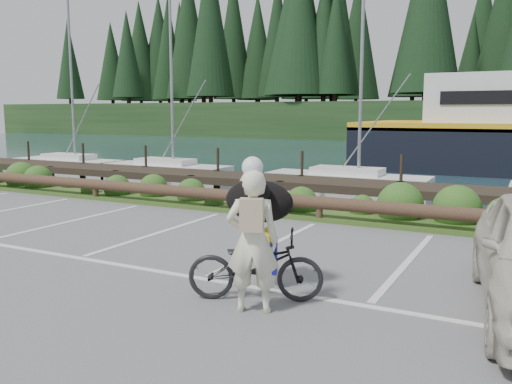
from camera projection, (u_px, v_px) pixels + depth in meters
ground at (217, 272)px, 8.70m from camera, size 72.00×72.00×0.00m
harbor_backdrop at (507, 130)px, 77.32m from camera, size 170.00×160.00×30.00m
vegetation_strip at (329, 215)px, 13.35m from camera, size 34.00×1.60×0.10m
log_rail at (319, 222)px, 12.74m from camera, size 32.00×0.30×0.60m
bicycle at (255, 266)px, 7.36m from camera, size 1.95×1.31×0.97m
cyclist at (253, 241)px, 6.87m from camera, size 0.80×0.67×1.85m
dog at (259, 201)px, 7.83m from camera, size 0.89×1.18×0.62m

